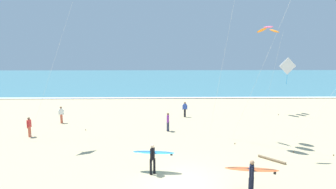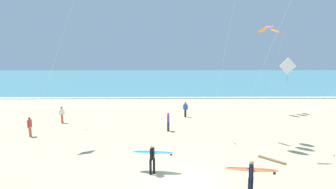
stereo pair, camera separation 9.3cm
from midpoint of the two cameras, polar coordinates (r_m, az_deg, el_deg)
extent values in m
plane|color=#CCB789|center=(15.50, 2.49, -17.04)|extent=(160.00, 160.00, 0.00)
cube|color=teal|center=(70.56, -0.29, 3.22)|extent=(160.00, 60.00, 0.08)
cube|color=white|center=(41.09, 0.24, -0.64)|extent=(160.00, 1.04, 0.01)
cylinder|color=black|center=(14.54, 15.78, -17.26)|extent=(0.13, 0.13, 0.88)
cylinder|color=black|center=(14.69, 16.27, -17.00)|extent=(0.13, 0.13, 0.88)
cube|color=black|center=(14.32, 16.16, -14.46)|extent=(0.28, 0.38, 0.60)
cube|color=blue|center=(14.30, 15.73, -14.30)|extent=(0.06, 0.20, 0.32)
sphere|color=#A87A59|center=(14.16, 16.23, -12.89)|extent=(0.21, 0.21, 0.21)
cylinder|color=black|center=(14.12, 16.18, -14.97)|extent=(0.09, 0.09, 0.56)
cylinder|color=black|center=(14.49, 16.15, -13.70)|extent=(0.09, 0.09, 0.26)
cylinder|color=black|center=(14.62, 15.88, -14.04)|extent=(0.26, 0.14, 0.14)
ellipsoid|color=orange|center=(14.67, 16.11, -14.13)|extent=(2.58, 1.16, 0.19)
cube|color=#333333|center=(14.66, 16.12, -13.99)|extent=(2.15, 0.62, 0.11)
cube|color=#262628|center=(14.78, 20.35, -14.46)|extent=(0.12, 0.04, 0.14)
cylinder|color=black|center=(16.16, -3.61, -14.22)|extent=(0.13, 0.13, 0.88)
cylinder|color=black|center=(16.28, -2.91, -14.04)|extent=(0.13, 0.13, 0.88)
cube|color=black|center=(15.95, -3.28, -11.68)|extent=(0.25, 0.37, 0.60)
cube|color=white|center=(15.95, -3.66, -11.52)|extent=(0.04, 0.20, 0.32)
sphere|color=beige|center=(15.81, -3.29, -10.25)|extent=(0.21, 0.21, 0.21)
cylinder|color=black|center=(15.75, -3.43, -12.10)|extent=(0.09, 0.09, 0.56)
cylinder|color=black|center=(16.12, -3.13, -11.03)|extent=(0.09, 0.09, 0.26)
cylinder|color=black|center=(16.26, -3.28, -11.35)|extent=(0.26, 0.12, 0.14)
ellipsoid|color=#3399D8|center=(16.30, -3.04, -11.44)|extent=(2.43, 0.83, 0.09)
cube|color=#333333|center=(16.29, -3.04, -11.32)|extent=(2.08, 0.32, 0.02)
cube|color=#262628|center=(16.19, 0.52, -11.84)|extent=(0.12, 0.03, 0.14)
cylinder|color=silver|center=(20.83, 18.61, 6.30)|extent=(3.42, 3.00, 11.86)
cylinder|color=brown|center=(21.17, 23.60, -10.46)|extent=(0.06, 0.06, 0.10)
cube|color=white|center=(18.89, 22.62, 5.27)|extent=(1.05, 0.09, 1.05)
cylinder|color=#2D99DB|center=(18.95, 22.47, 2.77)|extent=(0.02, 0.02, 0.60)
cylinder|color=silver|center=(20.18, 26.45, -4.64)|extent=(3.46, 0.20, 4.60)
cylinder|color=brown|center=(21.71, 30.02, -10.43)|extent=(0.06, 0.06, 0.10)
cylinder|color=silver|center=(23.86, -21.74, 6.66)|extent=(3.42, 3.04, 12.09)
cylinder|color=brown|center=(25.64, -16.20, -6.77)|extent=(0.06, 0.06, 0.10)
ellipsoid|color=orange|center=(33.86, 20.35, 11.80)|extent=(1.11, 1.35, 0.57)
ellipsoid|color=pink|center=(33.12, 19.29, 12.58)|extent=(1.10, 1.35, 0.20)
ellipsoid|color=orange|center=(32.34, 18.11, 12.08)|extent=(1.11, 1.35, 0.57)
cylinder|color=silver|center=(32.49, 20.17, 4.11)|extent=(0.98, 1.67, 8.69)
cylinder|color=brown|center=(32.52, 21.08, -3.77)|extent=(0.06, 0.06, 0.10)
cylinder|color=silver|center=(21.65, 10.96, 7.34)|extent=(1.47, 2.47, 12.37)
cylinder|color=brown|center=(21.66, 13.06, -9.50)|extent=(0.06, 0.06, 0.10)
cylinder|color=#D8593F|center=(28.77, -20.55, -4.56)|extent=(0.22, 0.22, 0.84)
cube|color=white|center=(28.62, -20.62, -3.21)|extent=(0.37, 0.31, 0.54)
sphere|color=brown|center=(28.55, -20.66, -2.46)|extent=(0.20, 0.20, 0.20)
cylinder|color=white|center=(28.67, -20.20, -3.37)|extent=(0.08, 0.08, 0.50)
cylinder|color=white|center=(28.61, -21.03, -3.44)|extent=(0.08, 0.08, 0.50)
cylinder|color=#2D334C|center=(24.31, -0.12, -6.36)|extent=(0.22, 0.22, 0.84)
cube|color=purple|center=(24.14, -0.12, -4.78)|extent=(0.21, 0.34, 0.54)
sphere|color=brown|center=(24.05, -0.12, -3.90)|extent=(0.20, 0.20, 0.20)
cylinder|color=purple|center=(23.96, -0.16, -5.13)|extent=(0.08, 0.08, 0.50)
cylinder|color=purple|center=(24.37, -0.09, -4.89)|extent=(0.08, 0.08, 0.50)
cylinder|color=black|center=(29.48, 3.29, -3.70)|extent=(0.22, 0.22, 0.84)
cube|color=#3351B7|center=(29.34, 3.30, -2.38)|extent=(0.33, 0.19, 0.54)
sphere|color=brown|center=(29.27, 3.31, -1.65)|extent=(0.20, 0.20, 0.20)
cylinder|color=#3351B7|center=(29.33, 2.89, -2.58)|extent=(0.08, 0.08, 0.50)
cylinder|color=#3351B7|center=(29.38, 3.71, -2.57)|extent=(0.08, 0.08, 0.50)
cylinder|color=#D8593F|center=(25.24, -25.96, -6.69)|extent=(0.22, 0.22, 0.84)
cube|color=red|center=(25.08, -26.07, -5.17)|extent=(0.25, 0.35, 0.54)
sphere|color=brown|center=(25.00, -26.13, -4.32)|extent=(0.20, 0.20, 0.20)
cylinder|color=red|center=(24.94, -26.36, -5.49)|extent=(0.08, 0.08, 0.50)
cylinder|color=red|center=(25.26, -25.75, -5.28)|extent=(0.08, 0.08, 0.50)
cylinder|color=#846B4C|center=(19.24, 19.83, -12.07)|extent=(1.31, 1.43, 0.15)
camera|label=1|loc=(0.05, -90.14, -0.02)|focal=30.58mm
camera|label=2|loc=(0.05, 89.86, 0.02)|focal=30.58mm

